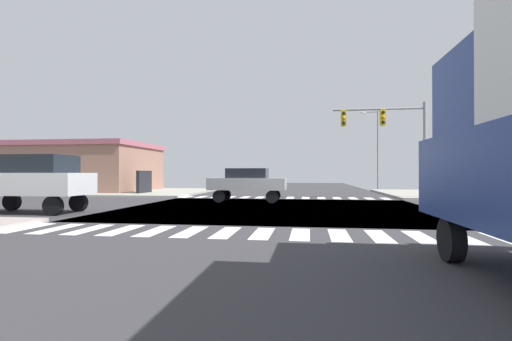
{
  "coord_description": "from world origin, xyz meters",
  "views": [
    {
      "loc": [
        1.49,
        -17.15,
        1.61
      ],
      "look_at": [
        -1.8,
        5.77,
        1.78
      ],
      "focal_mm": 26.14,
      "sensor_mm": 36.0,
      "label": 1
    }
  ],
  "objects": [
    {
      "name": "street_lamp",
      "position": [
        7.84,
        20.31,
        4.62
      ],
      "size": [
        1.78,
        0.32,
        7.68
      ],
      "color": "gray",
      "rests_on": "ground"
    },
    {
      "name": "traffic_signal_mast",
      "position": [
        6.41,
        7.4,
        4.48
      ],
      "size": [
        5.76,
        0.55,
        6.1
      ],
      "color": "gray",
      "rests_on": "ground"
    },
    {
      "name": "bank_building",
      "position": [
        -18.22,
        12.63,
        2.09
      ],
      "size": [
        13.56,
        8.73,
        4.16
      ],
      "color": "#946958",
      "rests_on": "ground"
    },
    {
      "name": "suv_trailing_1",
      "position": [
        -9.69,
        -3.5,
        1.39
      ],
      "size": [
        4.6,
        1.96,
        2.34
      ],
      "rotation": [
        0.0,
        0.0,
        1.57
      ],
      "color": "black",
      "rests_on": "ground"
    },
    {
      "name": "ground",
      "position": [
        0.0,
        0.0,
        -0.03
      ],
      "size": [
        90.0,
        90.0,
        0.05
      ],
      "color": "#363438"
    },
    {
      "name": "sidewalk_corner_nw",
      "position": [
        -13.0,
        12.0,
        0.07
      ],
      "size": [
        12.0,
        12.0,
        0.14
      ],
      "color": "#A1A193",
      "rests_on": "ground"
    },
    {
      "name": "sedan_leading_3",
      "position": [
        -1.96,
        3.5,
        1.12
      ],
      "size": [
        4.3,
        1.8,
        1.88
      ],
      "rotation": [
        0.0,
        0.0,
        4.71
      ],
      "color": "black",
      "rests_on": "ground"
    },
    {
      "name": "crosswalk_far",
      "position": [
        -0.25,
        7.3,
        0.0
      ],
      "size": [
        13.5,
        2.0,
        0.01
      ],
      "color": "white",
      "rests_on": "ground"
    },
    {
      "name": "crosswalk_near",
      "position": [
        -0.25,
        -7.3,
        0.0
      ],
      "size": [
        13.5,
        2.0,
        0.01
      ],
      "color": "white",
      "rests_on": "ground"
    },
    {
      "name": "sidewalk_corner_ne",
      "position": [
        13.0,
        12.0,
        0.07
      ],
      "size": [
        12.0,
        12.0,
        0.14
      ],
      "color": "#A09B91",
      "rests_on": "ground"
    }
  ]
}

